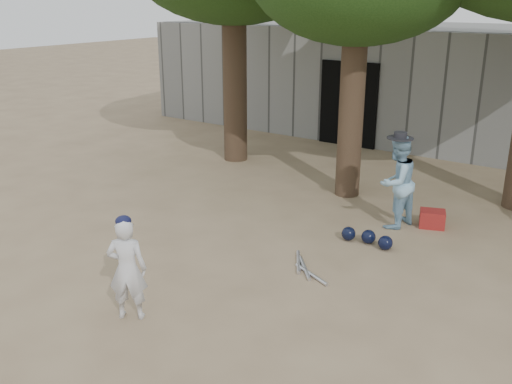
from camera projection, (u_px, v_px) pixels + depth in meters
The scene contains 7 objects.
ground at pixel (185, 262), 8.58m from camera, with size 70.00×70.00×0.00m, color #937C5E.
boy_player at pixel (127, 269), 6.90m from camera, with size 0.48×0.32×1.32m, color silver.
spectator_blue at pixel (396, 182), 9.66m from camera, with size 0.78×0.60×1.60m, color #8BBAD7.
red_bag at pixel (432, 219), 9.82m from camera, with size 0.42×0.32×0.30m, color #A22C15.
back_building at pixel (428, 81), 16.09m from camera, with size 16.00×5.24×3.00m.
helmet_row at pixel (367, 238), 9.15m from camera, with size 0.87×0.30×0.23m.
bat_pile at pixel (305, 268), 8.32m from camera, with size 0.91×0.73×0.06m.
Camera 1 is at (5.32, -5.75, 3.80)m, focal length 40.00 mm.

